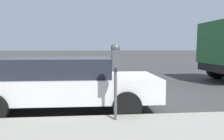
# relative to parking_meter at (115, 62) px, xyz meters

# --- Properties ---
(ground_plane) EXTENTS (220.00, 220.00, 0.00)m
(ground_plane) POSITION_rel_parking_meter_xyz_m (2.52, -0.20, -1.32)
(ground_plane) COLOR #3D3A3A
(parking_meter) EXTENTS (0.21, 0.19, 1.51)m
(parking_meter) POSITION_rel_parking_meter_xyz_m (0.00, 0.00, 0.00)
(parking_meter) COLOR #4C5156
(parking_meter) RESTS_ON sidewalk
(car_white) EXTENTS (2.12, 4.58, 1.33)m
(car_white) POSITION_rel_parking_meter_xyz_m (1.40, 1.14, -0.60)
(car_white) COLOR silver
(car_white) RESTS_ON ground_plane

